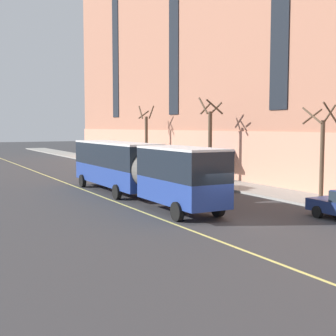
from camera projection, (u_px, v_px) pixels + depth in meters
ground_plane at (222, 221)px, 23.87m from camera, size 260.00×260.00×0.00m
sidewalk at (308, 199)px, 30.70m from camera, size 4.04×160.00×0.15m
city_bus at (136, 167)px, 31.04m from camera, size 2.83×18.49×3.68m
parked_car_black_1 at (159, 171)px, 42.39m from camera, size 2.07×4.39×1.56m
parked_car_black_2 at (205, 179)px, 35.80m from camera, size 2.10×4.77×1.56m
parked_car_darkgray_4 at (115, 163)px, 51.49m from camera, size 2.04×4.55×1.56m
street_tree_mid_block at (322, 151)px, 28.79m from camera, size 1.79×1.77×6.15m
street_tree_far_uptown at (210, 139)px, 39.73m from camera, size 1.75×1.75×7.13m
street_tree_far_downtown at (146, 138)px, 50.78m from camera, size 1.49×1.45×6.90m
lane_centerline at (152, 215)px, 25.31m from camera, size 0.16×140.00×0.01m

